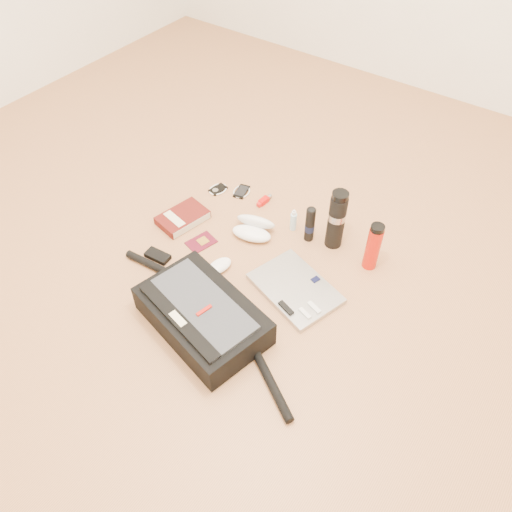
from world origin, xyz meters
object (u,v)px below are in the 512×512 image
object	(u,v)px
book	(183,218)
laptop	(295,289)
thermos_red	(373,247)
messenger_bag	(202,315)
thermos_black	(337,219)

from	to	relation	value
book	laptop	bearing A→B (deg)	7.60
laptop	thermos_red	xyz separation A→B (m)	(0.19, 0.31, 0.10)
messenger_bag	book	size ratio (longest dim) A/B	4.01
messenger_bag	thermos_red	xyz separation A→B (m)	(0.39, 0.67, 0.05)
messenger_bag	laptop	world-z (taller)	messenger_bag
messenger_bag	thermos_red	world-z (taller)	thermos_red
laptop	thermos_black	world-z (taller)	thermos_black
laptop	thermos_red	size ratio (longest dim) A/B	1.76
messenger_bag	laptop	size ratio (longest dim) A/B	2.44
messenger_bag	laptop	distance (m)	0.41
book	thermos_black	bearing A→B (deg)	35.32
thermos_black	book	bearing A→B (deg)	-156.64
thermos_red	book	bearing A→B (deg)	-163.17
messenger_bag	book	xyz separation A→B (m)	(-0.46, 0.41, -0.04)
messenger_bag	thermos_black	size ratio (longest dim) A/B	3.43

